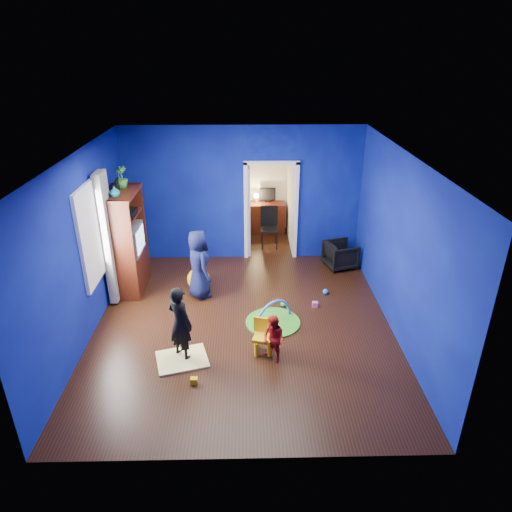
{
  "coord_description": "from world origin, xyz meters",
  "views": [
    {
      "loc": [
        0.07,
        -6.54,
        4.4
      ],
      "look_at": [
        0.23,
        0.4,
        1.12
      ],
      "focal_mm": 32.0,
      "sensor_mm": 36.0,
      "label": 1
    }
  ],
  "objects_px": {
    "child_navy": "(199,264)",
    "folding_chair": "(269,228)",
    "hopper_ball": "(199,279)",
    "kid_chair": "(263,339)",
    "toddler_red": "(273,339)",
    "vase": "(115,191)",
    "study_desk": "(267,217)",
    "child_black": "(180,323)",
    "tv_armoire": "(126,242)",
    "crt_tv": "(128,240)",
    "play_mat": "(273,322)",
    "armchair": "(341,255)"
  },
  "relations": [
    {
      "from": "vase",
      "to": "play_mat",
      "type": "bearing_deg",
      "value": -20.7
    },
    {
      "from": "toddler_red",
      "to": "vase",
      "type": "relative_size",
      "value": 4.0
    },
    {
      "from": "hopper_ball",
      "to": "study_desk",
      "type": "relative_size",
      "value": 0.5
    },
    {
      "from": "tv_armoire",
      "to": "study_desk",
      "type": "xyz_separation_m",
      "value": [
        2.8,
        2.87,
        -0.6
      ]
    },
    {
      "from": "study_desk",
      "to": "child_navy",
      "type": "bearing_deg",
      "value": -113.78
    },
    {
      "from": "child_black",
      "to": "toddler_red",
      "type": "distance_m",
      "value": 1.41
    },
    {
      "from": "child_black",
      "to": "kid_chair",
      "type": "bearing_deg",
      "value": -136.43
    },
    {
      "from": "hopper_ball",
      "to": "armchair",
      "type": "bearing_deg",
      "value": 17.28
    },
    {
      "from": "play_mat",
      "to": "study_desk",
      "type": "relative_size",
      "value": 1.07
    },
    {
      "from": "tv_armoire",
      "to": "child_navy",
      "type": "bearing_deg",
      "value": -14.54
    },
    {
      "from": "play_mat",
      "to": "child_black",
      "type": "bearing_deg",
      "value": -148.4
    },
    {
      "from": "tv_armoire",
      "to": "kid_chair",
      "type": "xyz_separation_m",
      "value": [
        2.51,
        -2.14,
        -0.73
      ]
    },
    {
      "from": "armchair",
      "to": "child_navy",
      "type": "relative_size",
      "value": 0.47
    },
    {
      "from": "crt_tv",
      "to": "kid_chair",
      "type": "distance_m",
      "value": 3.35
    },
    {
      "from": "child_black",
      "to": "hopper_ball",
      "type": "distance_m",
      "value": 2.14
    },
    {
      "from": "armchair",
      "to": "study_desk",
      "type": "height_order",
      "value": "study_desk"
    },
    {
      "from": "toddler_red",
      "to": "folding_chair",
      "type": "relative_size",
      "value": 0.83
    },
    {
      "from": "child_navy",
      "to": "crt_tv",
      "type": "distance_m",
      "value": 1.43
    },
    {
      "from": "tv_armoire",
      "to": "study_desk",
      "type": "relative_size",
      "value": 2.23
    },
    {
      "from": "vase",
      "to": "hopper_ball",
      "type": "xyz_separation_m",
      "value": [
        1.33,
        0.19,
        -1.84
      ]
    },
    {
      "from": "kid_chair",
      "to": "armchair",
      "type": "bearing_deg",
      "value": 74.54
    },
    {
      "from": "child_navy",
      "to": "kid_chair",
      "type": "bearing_deg",
      "value": -174.47
    },
    {
      "from": "hopper_ball",
      "to": "kid_chair",
      "type": "xyz_separation_m",
      "value": [
        1.18,
        -2.03,
        0.03
      ]
    },
    {
      "from": "child_navy",
      "to": "folding_chair",
      "type": "xyz_separation_m",
      "value": [
        1.42,
        2.26,
        -0.2
      ]
    },
    {
      "from": "child_navy",
      "to": "study_desk",
      "type": "distance_m",
      "value": 3.54
    },
    {
      "from": "toddler_red",
      "to": "study_desk",
      "type": "bearing_deg",
      "value": 136.3
    },
    {
      "from": "vase",
      "to": "tv_armoire",
      "type": "xyz_separation_m",
      "value": [
        0.0,
        0.3,
        -1.08
      ]
    },
    {
      "from": "armchair",
      "to": "study_desk",
      "type": "relative_size",
      "value": 0.7
    },
    {
      "from": "study_desk",
      "to": "folding_chair",
      "type": "distance_m",
      "value": 0.96
    },
    {
      "from": "tv_armoire",
      "to": "folding_chair",
      "type": "distance_m",
      "value": 3.43
    },
    {
      "from": "hopper_ball",
      "to": "play_mat",
      "type": "bearing_deg",
      "value": -41.38
    },
    {
      "from": "play_mat",
      "to": "study_desk",
      "type": "height_order",
      "value": "study_desk"
    },
    {
      "from": "crt_tv",
      "to": "armchair",
      "type": "bearing_deg",
      "value": 10.79
    },
    {
      "from": "vase",
      "to": "tv_armoire",
      "type": "distance_m",
      "value": 1.12
    },
    {
      "from": "crt_tv",
      "to": "study_desk",
      "type": "height_order",
      "value": "crt_tv"
    },
    {
      "from": "play_mat",
      "to": "study_desk",
      "type": "distance_m",
      "value": 4.21
    },
    {
      "from": "child_black",
      "to": "play_mat",
      "type": "relative_size",
      "value": 1.29
    },
    {
      "from": "child_navy",
      "to": "kid_chair",
      "type": "relative_size",
      "value": 2.66
    },
    {
      "from": "hopper_ball",
      "to": "toddler_red",
      "type": "bearing_deg",
      "value": -59.2
    },
    {
      "from": "child_navy",
      "to": "folding_chair",
      "type": "distance_m",
      "value": 2.68
    },
    {
      "from": "crt_tv",
      "to": "study_desk",
      "type": "xyz_separation_m",
      "value": [
        2.76,
        2.87,
        -0.65
      ]
    },
    {
      "from": "child_navy",
      "to": "toddler_red",
      "type": "bearing_deg",
      "value": -173.99
    },
    {
      "from": "child_black",
      "to": "crt_tv",
      "type": "bearing_deg",
      "value": -20.79
    },
    {
      "from": "child_black",
      "to": "tv_armoire",
      "type": "distance_m",
      "value": 2.58
    },
    {
      "from": "hopper_ball",
      "to": "study_desk",
      "type": "xyz_separation_m",
      "value": [
        1.47,
        2.97,
        0.16
      ]
    },
    {
      "from": "toddler_red",
      "to": "vase",
      "type": "height_order",
      "value": "vase"
    },
    {
      "from": "hopper_ball",
      "to": "study_desk",
      "type": "height_order",
      "value": "study_desk"
    },
    {
      "from": "toddler_red",
      "to": "hopper_ball",
      "type": "height_order",
      "value": "toddler_red"
    },
    {
      "from": "toddler_red",
      "to": "crt_tv",
      "type": "relative_size",
      "value": 1.09
    },
    {
      "from": "play_mat",
      "to": "toddler_red",
      "type": "bearing_deg",
      "value": -93.05
    }
  ]
}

